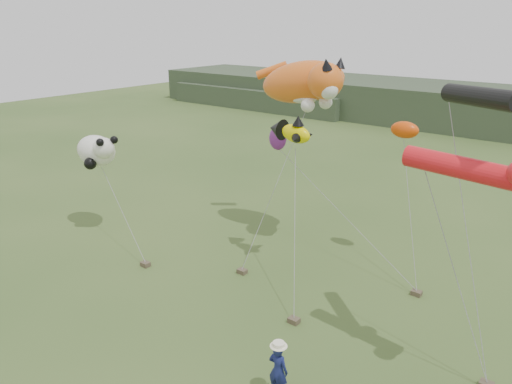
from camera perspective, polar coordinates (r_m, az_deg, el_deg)
ground at (r=17.32m, az=-3.51°, el=-19.14°), size 120.00×120.00×0.00m
headland at (r=56.80m, az=25.40°, el=8.39°), size 90.00×13.00×4.00m
festival_attendant at (r=15.69m, az=2.55°, el=-19.68°), size 0.66×0.45×1.77m
sandbag_anchors at (r=20.42m, az=5.39°, el=-12.27°), size 14.90×5.51×0.21m
cat_kite at (r=24.16m, az=5.84°, el=12.34°), size 5.76×3.08×2.71m
fish_kite at (r=21.60m, az=3.76°, el=6.95°), size 2.41×1.61×1.24m
tube_kites at (r=15.23m, az=24.20°, el=5.51°), size 3.66×2.84×2.84m
panda_kite at (r=27.04m, az=-17.70°, el=4.52°), size 2.84×1.84×1.76m
misc_kites at (r=24.60m, az=8.23°, el=6.47°), size 7.94×0.73×2.34m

